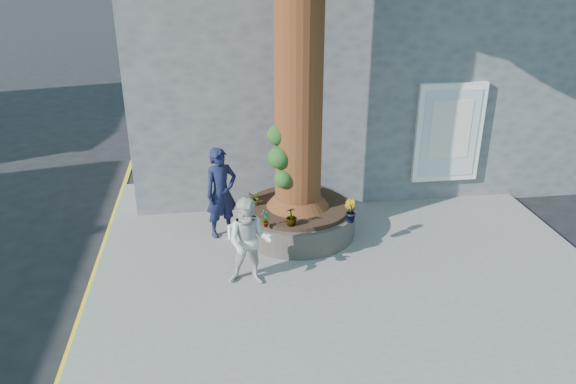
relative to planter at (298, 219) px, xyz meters
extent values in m
plane|color=black|center=(-0.80, -2.00, -0.41)|extent=(120.00, 120.00, 0.00)
cube|color=slate|center=(0.70, -1.00, -0.35)|extent=(9.00, 8.00, 0.12)
cube|color=yellow|center=(-3.85, -1.00, -0.41)|extent=(0.10, 30.00, 0.01)
cube|color=#525558|center=(1.70, 5.20, 2.59)|extent=(10.00, 8.00, 6.00)
cube|color=white|center=(3.50, 1.14, 1.29)|extent=(1.50, 0.12, 2.20)
cube|color=silver|center=(3.50, 1.08, 1.29)|extent=(1.25, 0.04, 1.95)
cube|color=silver|center=(3.50, 1.06, 1.39)|extent=(0.90, 0.02, 1.30)
cylinder|color=black|center=(0.00, 0.00, -0.03)|extent=(2.30, 2.30, 0.52)
cylinder|color=black|center=(0.00, 0.00, 0.27)|extent=(2.04, 2.04, 0.08)
cylinder|color=#4C2813|center=(0.00, 0.00, 4.06)|extent=(0.90, 0.90, 7.50)
cone|color=#4C2813|center=(0.00, 0.00, 0.66)|extent=(1.24, 1.24, 0.70)
sphere|color=#154015|center=(-0.38, -0.20, 1.41)|extent=(0.44, 0.44, 0.44)
sphere|color=#154015|center=(-0.32, -0.30, 1.01)|extent=(0.36, 0.36, 0.36)
sphere|color=#154015|center=(-0.40, -0.08, 1.81)|extent=(0.40, 0.40, 0.40)
imported|color=#121734|center=(-1.50, 0.10, 0.62)|extent=(0.79, 0.67, 1.82)
imported|color=beige|center=(-1.08, -1.74, 0.50)|extent=(0.86, 0.72, 1.58)
cube|color=white|center=(-1.30, -0.08, -0.15)|extent=(0.23, 0.18, 0.28)
imported|color=gray|center=(-0.72, -0.85, 0.47)|extent=(0.21, 0.20, 0.32)
imported|color=gray|center=(0.85, -0.85, 0.53)|extent=(0.32, 0.32, 0.44)
imported|color=gray|center=(-0.25, -0.85, 0.49)|extent=(0.23, 0.23, 0.36)
imported|color=gray|center=(-0.85, 0.10, 0.45)|extent=(0.28, 0.30, 0.29)
camera|label=1|loc=(-1.56, -9.98, 5.04)|focal=35.00mm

